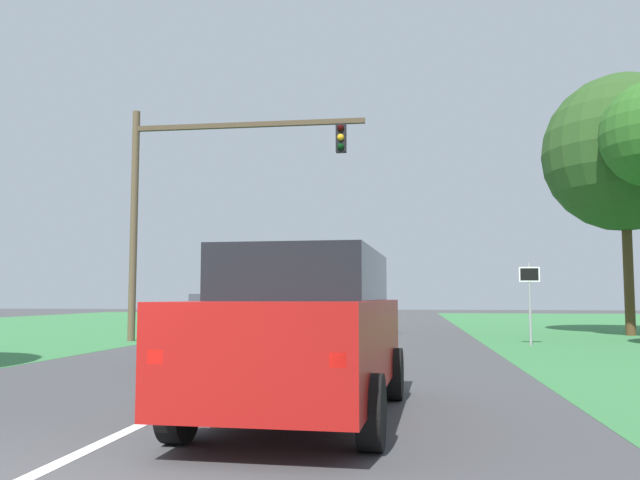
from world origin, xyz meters
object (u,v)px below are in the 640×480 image
(red_suv_near, at_px, (306,329))
(traffic_light, at_px, (194,186))
(oak_tree_right, at_px, (624,153))
(keep_moving_sign, at_px, (530,292))
(pickup_truck_lead, at_px, (264,317))

(red_suv_near, bearing_deg, traffic_light, 114.61)
(oak_tree_right, bearing_deg, keep_moving_sign, -128.58)
(oak_tree_right, bearing_deg, red_suv_near, -117.29)
(red_suv_near, distance_m, pickup_truck_lead, 6.40)
(pickup_truck_lead, distance_m, oak_tree_right, 17.32)
(pickup_truck_lead, bearing_deg, red_suv_near, -72.72)
(red_suv_near, bearing_deg, pickup_truck_lead, 107.28)
(red_suv_near, xyz_separation_m, keep_moving_sign, (4.72, 12.26, 0.52))
(pickup_truck_lead, xyz_separation_m, keep_moving_sign, (6.62, 6.15, 0.58))
(red_suv_near, height_order, keep_moving_sign, keep_moving_sign)
(pickup_truck_lead, distance_m, keep_moving_sign, 9.05)
(traffic_light, relative_size, keep_moving_sign, 3.17)
(keep_moving_sign, bearing_deg, red_suv_near, -111.04)
(pickup_truck_lead, relative_size, traffic_light, 0.70)
(red_suv_near, height_order, pickup_truck_lead, red_suv_near)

